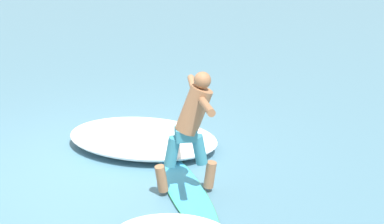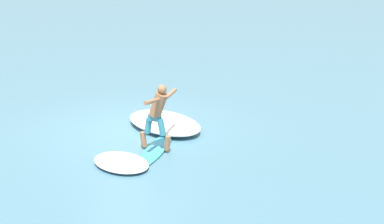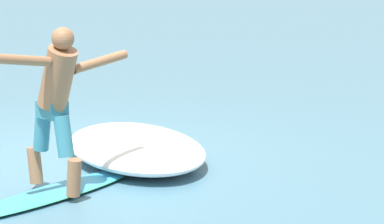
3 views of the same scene
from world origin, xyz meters
name	(u,v)px [view 1 (image 1 of 3)]	position (x,y,z in m)	size (l,w,h in m)	color
ground_plane	(91,164)	(0.00, 0.00, 0.00)	(200.00, 200.00, 0.00)	teal
surfboard	(187,192)	(1.42, -0.72, 0.03)	(1.25, 2.40, 0.20)	#399DCE
surfer	(192,123)	(1.49, -0.67, 0.98)	(0.81, 1.49, 1.58)	#936645
wave_foam_at_tail	(143,138)	(0.66, 0.59, 0.15)	(2.49, 1.75, 0.31)	white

